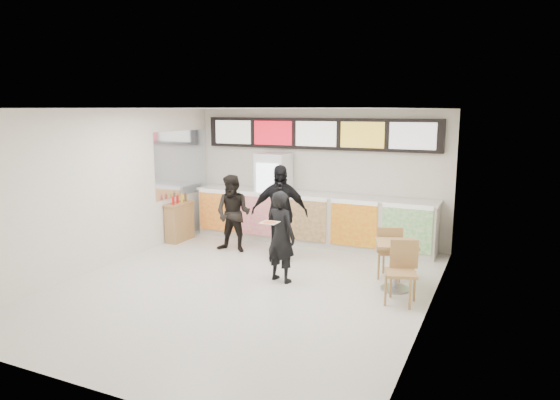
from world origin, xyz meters
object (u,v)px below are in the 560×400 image
Objects in this scene: customer_mid at (279,213)px; customer_left at (233,214)px; service_counter at (311,218)px; condiment_ledge at (180,221)px; cafe_table at (396,257)px; customer_main at (281,236)px; drinks_fridge at (273,197)px.

customer_left is at bearing 153.87° from customer_mid.
customer_mid is (1.14, -0.14, 0.14)m from customer_left.
condiment_ledge is (-2.82, -1.04, -0.12)m from service_counter.
service_counter is 3.22m from cafe_table.
condiment_ledge is (-3.26, 1.53, -0.36)m from customer_main.
customer_main is 3.62m from condiment_ledge.
condiment_ledge is at bearing -150.68° from drinks_fridge.
condiment_ledge is (-1.89, -1.06, -0.55)m from drinks_fridge.
cafe_table is (1.93, 0.40, -0.24)m from customer_main.
cafe_table is (3.30, -2.19, -0.43)m from drinks_fridge.
cafe_table is (2.37, -2.18, -0.00)m from service_counter.
drinks_fridge is at bearing 29.32° from condiment_ledge.
customer_mid is (-0.11, -1.43, 0.39)m from service_counter.
cafe_table is (2.48, -0.75, -0.39)m from customer_mid.
drinks_fridge reaches higher than condiment_ledge.
drinks_fridge is 1.04× the size of customer_mid.
customer_main is at bearing -62.06° from drinks_fridge.
customer_mid is at bearing -94.60° from service_counter.
customer_left is 1.56× the size of condiment_ledge.
service_counter is at bearing 118.87° from cafe_table.
cafe_table is at bearing -12.32° from condiment_ledge.
service_counter is 2.78× the size of drinks_fridge.
drinks_fridge reaches higher than customer_mid.
customer_mid reaches higher than condiment_ledge.
service_counter is at bearing 66.17° from customer_mid.
customer_left reaches higher than cafe_table.
condiment_ledge is (-5.19, 1.13, -0.12)m from cafe_table.
customer_left is at bearing -134.10° from service_counter.
service_counter is at bearing 41.80° from customer_left.
customer_mid is at bearing 144.68° from cafe_table.
customer_left is 0.95× the size of cafe_table.
customer_mid reaches higher than customer_left.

